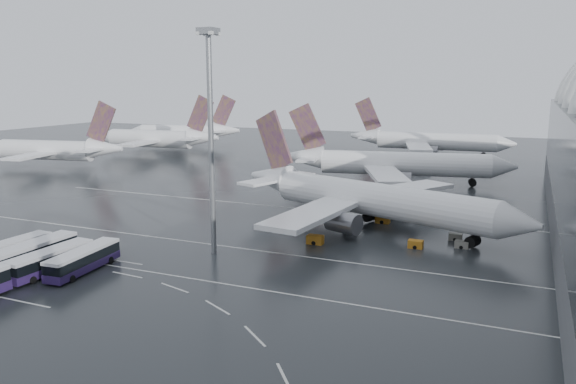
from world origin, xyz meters
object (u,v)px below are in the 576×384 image
at_px(bus_row_near_a, 10,251).
at_px(gse_cart_belly_c, 315,240).
at_px(jet_remote_mid, 158,139).
at_px(airliner_main, 365,199).
at_px(jet_remote_far, 185,133).
at_px(floodlight_mast, 210,115).
at_px(gse_cart_belly_d, 462,244).
at_px(airliner_gate_c, 427,142).
at_px(jet_remote_west, 55,150).
at_px(bus_row_near_b, 32,254).
at_px(bus_row_near_d, 83,259).
at_px(gse_cart_belly_b, 455,237).
at_px(gse_cart_belly_a, 416,244).
at_px(gse_cart_belly_e, 383,219).
at_px(airliner_gate_b, 392,164).
at_px(bus_row_near_c, 50,260).

bearing_deg(bus_row_near_a, gse_cart_belly_c, -51.84).
bearing_deg(jet_remote_mid, airliner_main, 138.10).
distance_m(jet_remote_far, bus_row_near_a, 142.66).
xyz_separation_m(floodlight_mast, gse_cart_belly_d, (32.58, 16.73, -19.20)).
distance_m(airliner_gate_c, jet_remote_west, 115.66).
xyz_separation_m(airliner_gate_c, bus_row_near_b, (-28.47, -136.13, -2.99)).
bearing_deg(bus_row_near_d, gse_cart_belly_b, -55.85).
bearing_deg(bus_row_near_a, jet_remote_mid, 29.03).
bearing_deg(floodlight_mast, gse_cart_belly_d, 27.18).
height_order(bus_row_near_d, gse_cart_belly_d, bus_row_near_d).
xyz_separation_m(airliner_gate_c, gse_cart_belly_b, (21.80, -100.55, -4.25)).
bearing_deg(airliner_main, gse_cart_belly_a, -23.24).
xyz_separation_m(bus_row_near_b, bus_row_near_d, (7.70, 1.14, -0.17)).
xyz_separation_m(bus_row_near_b, gse_cart_belly_d, (51.65, 31.63, -1.27)).
height_order(jet_remote_mid, gse_cart_belly_c, jet_remote_mid).
xyz_separation_m(bus_row_near_b, gse_cart_belly_c, (30.88, 25.00, -1.14)).
bearing_deg(bus_row_near_d, airliner_main, -41.06).
bearing_deg(bus_row_near_b, jet_remote_mid, 28.44).
distance_m(jet_remote_mid, jet_remote_far, 26.66).
relative_size(bus_row_near_d, gse_cart_belly_e, 5.01).
distance_m(airliner_gate_b, jet_remote_mid, 88.96).
xyz_separation_m(airliner_main, gse_cart_belly_a, (10.45, -9.39, -4.18)).
height_order(bus_row_near_a, gse_cart_belly_c, bus_row_near_a).
relative_size(jet_remote_far, gse_cart_belly_c, 18.11).
relative_size(airliner_gate_c, bus_row_near_a, 4.36).
bearing_deg(airliner_gate_b, airliner_main, -93.99).
xyz_separation_m(airliner_gate_c, bus_row_near_c, (-24.38, -137.00, -3.12)).
height_order(bus_row_near_d, gse_cart_belly_a, bus_row_near_d).
height_order(bus_row_near_d, gse_cart_belly_b, bus_row_near_d).
relative_size(airliner_gate_c, floodlight_mast, 1.71).
bearing_deg(gse_cart_belly_e, airliner_gate_c, 95.28).
relative_size(airliner_gate_c, bus_row_near_c, 4.31).
relative_size(airliner_gate_c, jet_remote_far, 1.21).
height_order(bus_row_near_a, gse_cart_belly_d, bus_row_near_a).
xyz_separation_m(airliner_gate_b, jet_remote_west, (-94.63, -12.45, 0.15)).
bearing_deg(bus_row_near_d, gse_cart_belly_a, -58.45).
relative_size(jet_remote_mid, gse_cart_belly_a, 21.31).
bearing_deg(gse_cart_belly_c, bus_row_near_d, -134.16).
relative_size(gse_cart_belly_b, gse_cart_belly_c, 0.81).
distance_m(airliner_gate_b, gse_cart_belly_d, 53.49).
xyz_separation_m(airliner_gate_c, jet_remote_west, (-93.33, -68.32, 0.16)).
bearing_deg(jet_remote_west, bus_row_near_c, 124.38).
bearing_deg(gse_cart_belly_a, gse_cart_belly_c, -164.98).
bearing_deg(bus_row_near_a, airliner_gate_b, -20.25).
bearing_deg(jet_remote_west, bus_row_near_d, 126.69).
bearing_deg(gse_cart_belly_e, bus_row_near_c, -127.83).
relative_size(bus_row_near_c, bus_row_near_d, 1.01).
relative_size(airliner_gate_c, gse_cart_belly_a, 24.75).
distance_m(bus_row_near_b, gse_cart_belly_a, 53.79).
bearing_deg(gse_cart_belly_c, airliner_main, 73.10).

